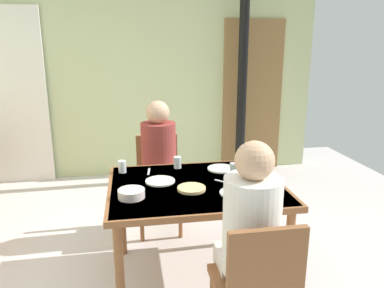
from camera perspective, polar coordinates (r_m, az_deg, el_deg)
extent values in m
plane|color=silver|center=(2.86, -6.87, -20.77)|extent=(6.41, 6.41, 0.00)
cube|color=#BECB93|center=(4.80, -8.94, 10.04)|extent=(4.73, 0.10, 2.52)
cube|color=olive|center=(5.02, 9.34, 7.25)|extent=(0.80, 0.05, 2.00)
cylinder|color=black|center=(4.67, 7.82, 9.94)|extent=(0.12, 0.12, 2.52)
cube|color=white|center=(4.94, -26.69, 6.41)|extent=(0.90, 0.03, 2.12)
cube|color=brown|center=(2.57, 0.57, -6.68)|extent=(1.20, 0.96, 0.04)
cube|color=#E7A969|center=(2.57, 0.57, -6.28)|extent=(1.15, 0.92, 0.00)
cylinder|color=brown|center=(2.35, -11.14, -19.44)|extent=(0.06, 0.06, 0.69)
cylinder|color=brown|center=(2.54, 14.73, -16.87)|extent=(0.06, 0.06, 0.69)
cylinder|color=brown|center=(3.06, -10.85, -10.75)|extent=(0.06, 0.06, 0.69)
cylinder|color=brown|center=(3.21, 8.70, -9.42)|extent=(0.06, 0.06, 0.69)
cube|color=brown|center=(2.09, 9.30, -20.80)|extent=(0.40, 0.40, 0.04)
cube|color=brown|center=(1.83, 11.50, -18.63)|extent=(0.38, 0.04, 0.42)
cube|color=brown|center=(3.35, -5.14, -6.30)|extent=(0.40, 0.40, 0.04)
cube|color=brown|center=(3.45, -5.47, -1.97)|extent=(0.38, 0.04, 0.42)
cylinder|color=brown|center=(3.31, -1.80, -11.16)|extent=(0.04, 0.04, 0.41)
cylinder|color=brown|center=(3.29, -7.81, -11.50)|extent=(0.04, 0.04, 0.41)
cylinder|color=brown|center=(3.61, -2.56, -8.80)|extent=(0.04, 0.04, 0.41)
cylinder|color=brown|center=(3.59, -8.01, -9.09)|extent=(0.04, 0.04, 0.41)
cube|color=silver|center=(2.18, 7.97, -17.15)|extent=(0.30, 0.22, 0.12)
cylinder|color=silver|center=(1.96, 9.23, -12.37)|extent=(0.30, 0.30, 0.52)
sphere|color=tan|center=(1.83, 9.69, -2.58)|extent=(0.20, 0.20, 0.20)
cube|color=maroon|center=(3.18, -4.93, -6.33)|extent=(0.30, 0.22, 0.12)
cylinder|color=maroon|center=(3.20, -5.20, -1.28)|extent=(0.30, 0.30, 0.52)
sphere|color=tan|center=(3.12, -5.35, 4.90)|extent=(0.20, 0.20, 0.20)
cylinder|color=#339756|center=(2.54, 8.70, -3.71)|extent=(0.06, 0.06, 0.25)
cone|color=#339761|center=(2.50, 8.83, -0.66)|extent=(0.05, 0.05, 0.03)
cylinder|color=silver|center=(2.37, -9.40, -7.61)|extent=(0.17, 0.17, 0.05)
cylinder|color=white|center=(2.42, 6.71, -7.55)|extent=(0.20, 0.20, 0.01)
cylinder|color=white|center=(2.62, -4.97, -5.76)|extent=(0.21, 0.21, 0.01)
cylinder|color=white|center=(2.87, 4.57, -3.84)|extent=(0.21, 0.21, 0.01)
cylinder|color=silver|center=(2.71, 6.50, -4.04)|extent=(0.06, 0.06, 0.10)
cylinder|color=silver|center=(2.88, -2.27, -2.87)|extent=(0.06, 0.06, 0.09)
cylinder|color=silver|center=(2.83, -10.78, -3.48)|extent=(0.06, 0.06, 0.09)
cylinder|color=#DBB77A|center=(2.47, -0.08, -6.93)|extent=(0.19, 0.19, 0.02)
cube|color=silver|center=(3.02, 8.45, -3.08)|extent=(0.11, 0.12, 0.00)
cube|color=silver|center=(2.61, 4.95, -5.89)|extent=(0.11, 0.12, 0.00)
cube|color=silver|center=(2.83, -6.73, -4.27)|extent=(0.03, 0.15, 0.00)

